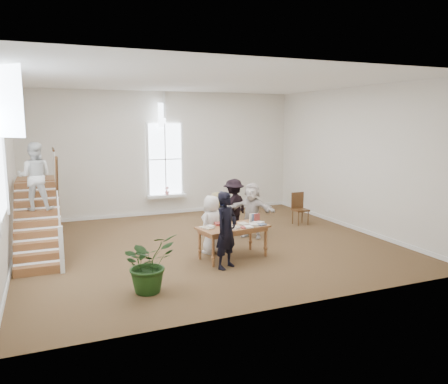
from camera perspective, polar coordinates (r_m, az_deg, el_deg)
name	(u,v)px	position (r m, az deg, el deg)	size (l,w,h in m)	color
ground	(207,244)	(12.41, -2.25, -6.85)	(10.00, 10.00, 0.00)	#4E361E
room_shell	(167,204)	(16.41, -7.51, -1.50)	(10.49, 10.00, 10.00)	beige
staircase	(36,193)	(12.10, -23.30, -0.16)	(1.10, 4.10, 2.92)	brown
library_table	(233,229)	(11.05, 1.23, -4.90)	(1.88, 1.16, 0.89)	brown
police_officer	(226,230)	(10.25, 0.31, -5.02)	(0.67, 0.44, 1.83)	black
elderly_woman	(212,224)	(11.45, -1.63, -4.25)	(0.75, 0.49, 1.53)	silver
person_yellow	(215,220)	(12.01, -1.12, -3.63)	(0.74, 0.58, 1.52)	beige
woman_cluster_a	(221,215)	(12.80, -0.39, -3.05)	(0.83, 0.35, 1.42)	navy
woman_cluster_b	(234,206)	(13.41, 1.28, -1.88)	(1.10, 0.63, 1.70)	black
woman_cluster_c	(252,210)	(12.96, 3.64, -2.42)	(1.53, 0.49, 1.64)	beige
floor_plant	(148,263)	(9.07, -9.85, -9.12)	(1.08, 0.94, 1.20)	#173310
side_chair	(299,206)	(14.91, 9.78, -1.86)	(0.46, 0.46, 1.07)	#38230F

